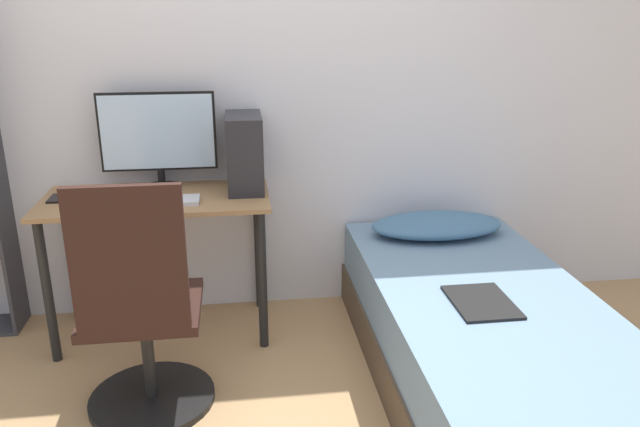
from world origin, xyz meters
name	(u,v)px	position (x,y,z in m)	size (l,w,h in m)	color
wall_back	(232,78)	(0.00, 1.35, 1.25)	(8.00, 0.05, 2.50)	silver
desk	(158,220)	(-0.39, 1.05, 0.60)	(1.08, 0.53, 0.72)	#997047
office_chair	(143,328)	(-0.39, 0.38, 0.39)	(0.52, 0.52, 1.02)	black
bed	(481,338)	(1.03, 0.38, 0.22)	(0.91, 1.87, 0.45)	#4C3D2D
pillow	(437,225)	(1.03, 1.06, 0.51)	(0.69, 0.36, 0.11)	teal
magazine	(482,302)	(0.96, 0.27, 0.46)	(0.24, 0.32, 0.01)	black
monitor	(158,136)	(-0.37, 1.21, 0.99)	(0.57, 0.19, 0.48)	black
keyboard	(158,201)	(-0.37, 0.95, 0.73)	(0.38, 0.14, 0.02)	silver
pc_tower	(244,152)	(0.04, 1.13, 0.91)	(0.17, 0.34, 0.37)	#232328
phone	(57,198)	(-0.85, 1.08, 0.73)	(0.07, 0.14, 0.01)	black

